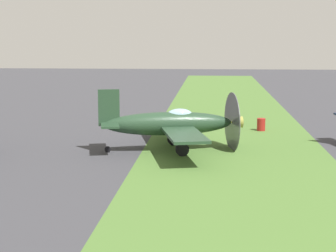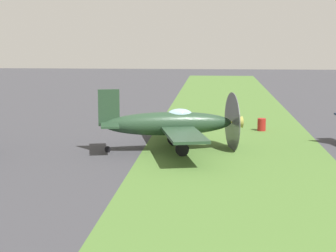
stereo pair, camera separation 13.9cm
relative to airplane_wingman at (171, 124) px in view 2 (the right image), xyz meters
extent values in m
cube|color=#476B2D|center=(-5.32, 3.78, -1.63)|extent=(120.00, 11.00, 0.01)
ellipsoid|color=#233D28|center=(0.04, -0.17, 0.01)|extent=(3.07, 7.82, 1.40)
cube|color=#233D28|center=(-0.06, 0.27, -0.16)|extent=(11.03, 4.28, 0.16)
cube|color=#233D28|center=(0.82, -3.60, 1.03)|extent=(0.39, 1.24, 2.15)
cube|color=#233D28|center=(0.82, -3.60, 0.12)|extent=(3.76, 1.80, 0.11)
cone|color=#B7B24C|center=(-0.88, 3.86, 0.01)|extent=(0.88, 0.93, 0.72)
cylinder|color=#4C4C51|center=(-0.83, 3.64, 0.01)|extent=(3.54, 0.85, 3.62)
ellipsoid|color=#8CB2C6|center=(-0.11, 0.49, 0.50)|extent=(1.12, 1.72, 0.79)
cylinder|color=black|center=(-1.69, 0.02, -1.25)|extent=(0.41, 0.81, 0.77)
cylinder|color=black|center=(-1.69, 0.02, -0.71)|extent=(0.14, 0.14, 1.09)
cylinder|color=black|center=(1.52, 0.74, -1.25)|extent=(0.41, 0.81, 0.77)
cylinder|color=black|center=(1.52, 0.74, -0.71)|extent=(0.14, 0.14, 1.09)
cylinder|color=black|center=(0.84, -3.71, -1.45)|extent=(0.21, 0.38, 0.36)
cylinder|color=maroon|center=(-7.65, 6.00, -1.19)|extent=(0.60, 0.60, 0.90)
camera|label=1|loc=(32.83, 2.37, 5.13)|focal=59.81mm
camera|label=2|loc=(32.82, 2.51, 5.13)|focal=59.81mm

